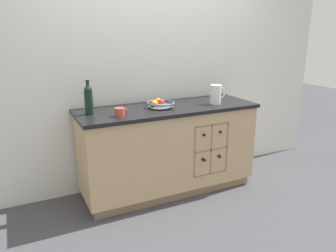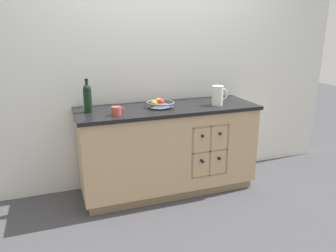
# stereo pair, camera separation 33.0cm
# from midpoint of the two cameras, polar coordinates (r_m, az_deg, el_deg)

# --- Properties ---
(ground_plane) EXTENTS (14.00, 14.00, 0.00)m
(ground_plane) POSITION_cam_midpoint_polar(r_m,az_deg,el_deg) (3.56, -2.70, -10.97)
(ground_plane) COLOR #424247
(back_wall) EXTENTS (4.40, 0.06, 2.55)m
(back_wall) POSITION_cam_midpoint_polar(r_m,az_deg,el_deg) (3.51, -5.33, 10.44)
(back_wall) COLOR silver
(back_wall) RESTS_ON ground_plane
(kitchen_island) EXTENTS (1.81, 0.63, 0.90)m
(kitchen_island) POSITION_cam_midpoint_polar(r_m,az_deg,el_deg) (3.37, -2.72, -4.04)
(kitchen_island) COLOR #8B7354
(kitchen_island) RESTS_ON ground_plane
(fruit_bowl) EXTENTS (0.28, 0.28, 0.08)m
(fruit_bowl) POSITION_cam_midpoint_polar(r_m,az_deg,el_deg) (3.22, -4.33, 3.87)
(fruit_bowl) COLOR #4C5666
(fruit_bowl) RESTS_ON kitchen_island
(white_pitcher) EXTENTS (0.18, 0.12, 0.20)m
(white_pitcher) POSITION_cam_midpoint_polar(r_m,az_deg,el_deg) (3.37, 5.57, 5.54)
(white_pitcher) COLOR silver
(white_pitcher) RESTS_ON kitchen_island
(ceramic_mug) EXTENTS (0.12, 0.09, 0.08)m
(ceramic_mug) POSITION_cam_midpoint_polar(r_m,az_deg,el_deg) (2.93, -11.57, 2.34)
(ceramic_mug) COLOR #B7473D
(ceramic_mug) RESTS_ON kitchen_island
(standing_wine_bottle) EXTENTS (0.08, 0.08, 0.31)m
(standing_wine_bottle) POSITION_cam_midpoint_polar(r_m,az_deg,el_deg) (3.05, -16.72, 4.46)
(standing_wine_bottle) COLOR black
(standing_wine_bottle) RESTS_ON kitchen_island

